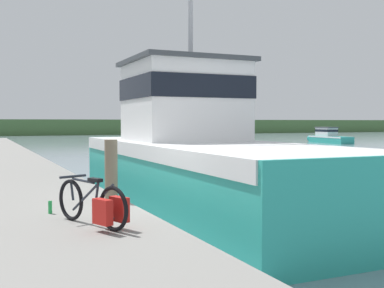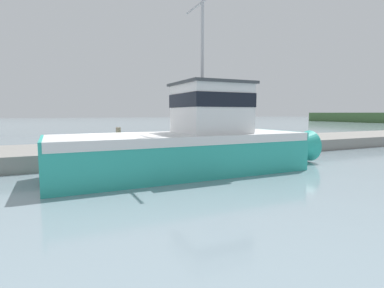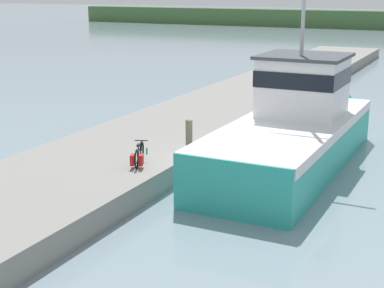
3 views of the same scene
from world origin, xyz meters
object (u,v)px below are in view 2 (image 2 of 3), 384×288
(mooring_post, at_px, (119,139))
(water_bottle_on_curb, at_px, (98,147))
(fishing_boat_main, at_px, (195,141))
(bicycle_touring, at_px, (71,145))

(mooring_post, relative_size, water_bottle_on_curb, 5.57)
(fishing_boat_main, relative_size, bicycle_touring, 8.28)
(mooring_post, distance_m, water_bottle_on_curb, 1.57)
(fishing_boat_main, relative_size, water_bottle_on_curb, 62.92)
(bicycle_touring, height_order, water_bottle_on_curb, bicycle_touring)
(mooring_post, bearing_deg, fishing_boat_main, 42.23)
(fishing_boat_main, xyz_separation_m, bicycle_touring, (-3.78, -4.90, -0.30))
(fishing_boat_main, distance_m, bicycle_touring, 6.20)
(fishing_boat_main, height_order, water_bottle_on_curb, fishing_boat_main)
(fishing_boat_main, height_order, mooring_post, fishing_boat_main)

